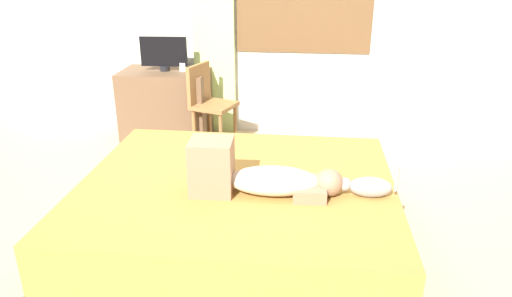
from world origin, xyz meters
name	(u,v)px	position (x,y,z in m)	size (l,w,h in m)	color
ground_plane	(229,243)	(0.00, 0.00, 0.00)	(16.00, 16.00, 0.00)	tan
bed	(238,213)	(0.06, 0.01, 0.24)	(2.09, 1.82, 0.48)	#38383D
person_lying	(258,176)	(0.21, -0.14, 0.60)	(0.94, 0.29, 0.34)	#CCB299
cat	(367,187)	(0.88, -0.12, 0.55)	(0.36, 0.11, 0.21)	gray
desk	(166,105)	(-1.00, 1.96, 0.37)	(0.90, 0.56, 0.74)	brown
tv_monitor	(164,53)	(-0.98, 1.96, 0.92)	(0.48, 0.10, 0.35)	black
cup	(183,67)	(-0.80, 1.97, 0.78)	(0.07, 0.07, 0.09)	white
chair_by_desk	(208,100)	(-0.49, 1.73, 0.51)	(0.48, 0.48, 0.86)	brown
curtain_left	(213,10)	(-0.52, 2.24, 1.32)	(0.44, 0.06, 2.64)	#ADCC75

